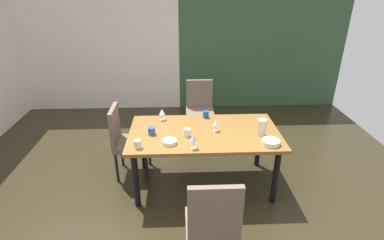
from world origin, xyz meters
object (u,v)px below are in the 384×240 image
Objects in this scene: pitcher_west at (262,127)px; serving_bowl_rear at (169,142)px; serving_bowl_left at (271,142)px; wine_glass_center at (162,112)px; cup_front at (152,131)px; cup_near_window at (187,132)px; chair_left_far at (126,138)px; cup_north at (206,114)px; chair_head_far at (200,107)px; chair_head_near at (213,225)px; cup_south at (138,144)px; wine_glass_right at (216,123)px; dining_table at (204,138)px; wine_glass_east at (193,138)px.

serving_bowl_rear is at bearing -171.49° from pitcher_west.
serving_bowl_left reaches higher than serving_bowl_rear.
serving_bowl_left is (1.21, -0.68, -0.08)m from wine_glass_center.
cup_near_window is at bearing -8.07° from cup_front.
cup_north is at bearing 96.61° from chair_left_far.
chair_head_near is at bearing 88.58° from chair_head_far.
wine_glass_center is 0.95× the size of serving_bowl_rear.
chair_head_near is at bearing -69.90° from serving_bowl_rear.
cup_front is at bearing 64.03° from chair_head_far.
pitcher_west is at bearing 9.63° from cup_south.
serving_bowl_rear is (-0.44, -1.56, 0.24)m from chair_head_far.
chair_left_far reaches higher than wine_glass_right.
dining_table is 0.23m from wine_glass_right.
cup_front reaches higher than serving_bowl_left.
chair_head_near is 5.17× the size of serving_bowl_left.
pitcher_west is (1.64, -0.39, 0.32)m from chair_left_far.
chair_head_far is 10.03× the size of cup_south.
cup_south is (-0.23, -0.70, -0.06)m from wine_glass_center.
dining_table is 9.01× the size of serving_bowl_left.
cup_near_window is at bearing -117.13° from cup_north.
wine_glass_right is 0.71× the size of pitcher_west.
chair_head_far is 4.75× the size of pitcher_west.
chair_left_far is 0.58m from wine_glass_center.
cup_near_window is at bearing 179.14° from pitcher_west.
wine_glass_right is 0.36m from cup_near_window.
chair_head_far is at bearing 83.81° from wine_glass_east.
wine_glass_right is 0.93× the size of wine_glass_center.
wine_glass_center is at bearing 106.31° from chair_head_near.
chair_head_far reaches higher than cup_near_window.
cup_north is at bearing 43.55° from cup_south.
cup_south is at bearing -136.45° from cup_north.
chair_left_far is at bearing 121.40° from chair_head_near.
chair_head_far is 0.92m from cup_north.
serving_bowl_left is 1.10m from serving_bowl_rear.
chair_left_far reaches higher than chair_head_far.
wine_glass_right reaches higher than cup_south.
dining_table is 8.94× the size of pitcher_west.
cup_south is (-0.79, -0.75, 0.00)m from cup_north.
chair_head_near reaches higher than dining_table.
wine_glass_east is at bearing -161.07° from pitcher_west.
serving_bowl_left is (1.69, -0.61, 0.24)m from chair_left_far.
serving_bowl_left is at bearing 0.62° from cup_south.
dining_table is 18.80× the size of cup_near_window.
serving_bowl_rear is at bearing -47.33° from cup_front.
serving_bowl_left is at bearing 52.70° from chair_head_near.
serving_bowl_rear is 0.26m from cup_near_window.
wine_glass_east reaches higher than cup_near_window.
cup_south is at bearing 176.25° from wine_glass_east.
cup_south reaches higher than dining_table.
chair_head_near reaches higher than chair_left_far.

